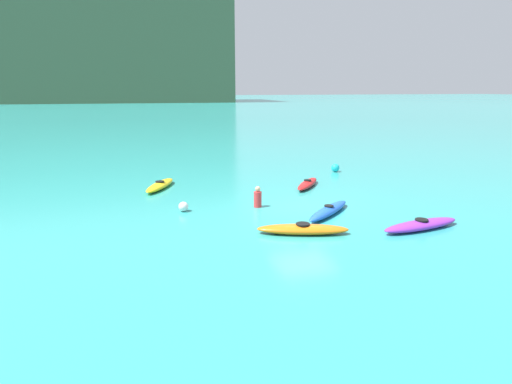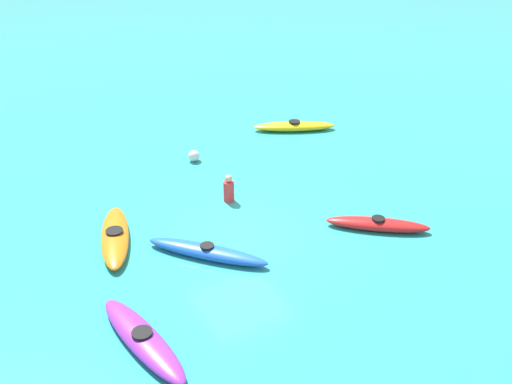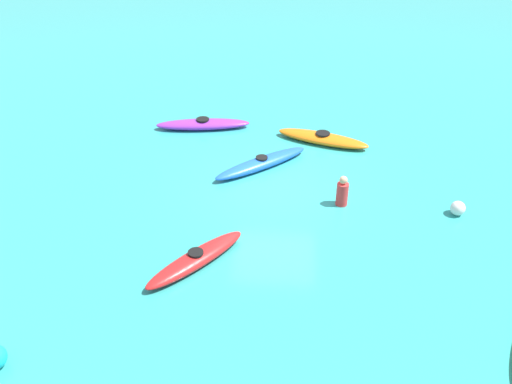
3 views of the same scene
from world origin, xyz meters
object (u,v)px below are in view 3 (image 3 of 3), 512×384
Objects in this scene: kayak_purple at (203,124)px; kayak_red at (196,259)px; kayak_orange at (323,138)px; kayak_blue at (262,163)px; buoy_white at (458,208)px; person_near_shore at (342,192)px.

kayak_purple and kayak_red have the same top height.
kayak_orange is 2.64m from kayak_blue.
kayak_orange is at bearing 169.16° from kayak_purple.
kayak_orange is at bearing -48.97° from buoy_white.
kayak_orange is 1.09× the size of kayak_blue.
kayak_red is 7.03m from buoy_white.
buoy_white reaches higher than kayak_purple.
kayak_purple is at bearing -32.09° from buoy_white.
kayak_orange and kayak_purple have the same top height.
kayak_red is (1.20, 4.70, 0.00)m from kayak_blue.
buoy_white is (-7.57, 4.75, 0.03)m from kayak_purple.
buoy_white reaches higher than kayak_blue.
kayak_orange and kayak_blue have the same top height.
buoy_white is at bearing 158.31° from kayak_blue.
buoy_white is (-6.54, -2.58, 0.03)m from kayak_red.
buoy_white is at bearing -158.46° from kayak_red.
kayak_orange is 4.20m from kayak_purple.
person_near_shore reaches higher than kayak_purple.
kayak_red is 4.51m from person_near_shore.
person_near_shore is at bearing 141.03° from kayak_blue.
buoy_white is (-3.45, 3.96, 0.03)m from kayak_orange.
person_near_shore is at bearing -4.82° from buoy_white.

